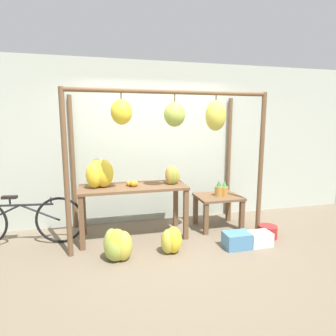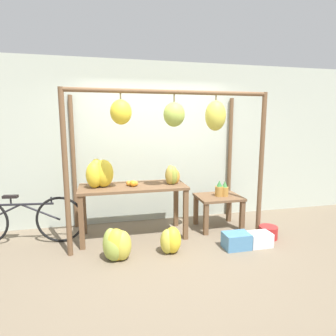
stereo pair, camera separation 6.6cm
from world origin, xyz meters
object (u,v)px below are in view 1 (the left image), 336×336
parked_bicycle (21,221)px  papaya_pile (172,175)px  banana_pile_ground_right (171,240)px  blue_bucket (268,232)px  orange_pile (132,184)px  banana_pile_ground_left (118,246)px  fruit_crate_purple (259,239)px  pineapple_cluster (221,189)px  banana_pile_on_table (99,174)px  fruit_crate_white (237,240)px

parked_bicycle → papaya_pile: papaya_pile is taller
banana_pile_ground_right → papaya_pile: papaya_pile is taller
blue_bucket → papaya_pile: 1.73m
orange_pile → papaya_pile: size_ratio=0.60×
banana_pile_ground_left → fruit_crate_purple: banana_pile_ground_left is taller
banana_pile_ground_left → papaya_pile: papaya_pile is taller
pineapple_cluster → blue_bucket: 0.97m
banana_pile_on_table → parked_bicycle: size_ratio=0.28×
parked_bicycle → papaya_pile: 2.30m
pineapple_cluster → banana_pile_ground_right: (-1.05, -0.71, -0.48)m
banana_pile_on_table → banana_pile_ground_right: banana_pile_on_table is taller
fruit_crate_white → fruit_crate_purple: bearing=-1.3°
papaya_pile → blue_bucket: bearing=-21.0°
banana_pile_on_table → blue_bucket: 2.73m
banana_pile_ground_left → fruit_crate_white: 1.67m
pineapple_cluster → banana_pile_ground_right: 1.36m
pineapple_cluster → banana_pile_ground_right: size_ratio=0.72×
banana_pile_on_table → blue_bucket: size_ratio=1.76×
parked_bicycle → fruit_crate_purple: 3.46m
orange_pile → parked_bicycle: orange_pile is taller
fruit_crate_white → orange_pile: bearing=152.6°
orange_pile → fruit_crate_white: 1.73m
orange_pile → fruit_crate_white: size_ratio=0.54×
banana_pile_ground_left → banana_pile_ground_right: (0.72, 0.02, -0.01)m
banana_pile_on_table → banana_pile_ground_left: 1.11m
fruit_crate_white → fruit_crate_purple: 0.36m
banana_pile_ground_right → parked_bicycle: 2.19m
blue_bucket → fruit_crate_purple: (-0.28, -0.21, 0.01)m
orange_pile → banana_pile_ground_right: (0.44, -0.65, -0.68)m
papaya_pile → pineapple_cluster: bearing=2.9°
banana_pile_ground_left → blue_bucket: 2.31m
pineapple_cluster → blue_bucket: pineapple_cluster is taller
parked_bicycle → papaya_pile: bearing=-3.0°
banana_pile_ground_left → banana_pile_ground_right: bearing=1.4°
fruit_crate_white → blue_bucket: size_ratio=1.30×
blue_bucket → parked_bicycle: (-3.62, 0.65, 0.27)m
banana_pile_on_table → parked_bicycle: bearing=175.3°
banana_pile_ground_left → parked_bicycle: 1.55m
fruit_crate_white → papaya_pile: (-0.76, 0.74, 0.84)m
banana_pile_ground_left → papaya_pile: bearing=37.0°
pineapple_cluster → papaya_pile: (-0.86, -0.04, 0.29)m
fruit_crate_white → papaya_pile: papaya_pile is taller
parked_bicycle → fruit_crate_purple: size_ratio=5.36×
banana_pile_on_table → papaya_pile: banana_pile_on_table is taller
parked_bicycle → papaya_pile: size_ratio=5.35×
pineapple_cluster → fruit_crate_white: pineapple_cluster is taller
fruit_crate_purple → pineapple_cluster: bearing=107.6°
pineapple_cluster → fruit_crate_purple: pineapple_cluster is taller
banana_pile_on_table → fruit_crate_white: size_ratio=1.35×
banana_pile_ground_left → papaya_pile: 1.37m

